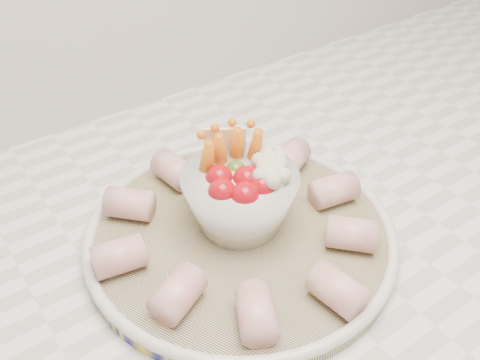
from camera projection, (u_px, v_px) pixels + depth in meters
serving_platter at (240, 234)px, 0.56m from camera, size 0.42×0.42×0.02m
veggie_bowl at (241, 194)px, 0.54m from camera, size 0.12×0.12×0.10m
cured_meat_rolls at (240, 219)px, 0.55m from camera, size 0.29×0.29×0.03m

